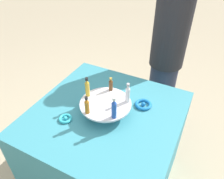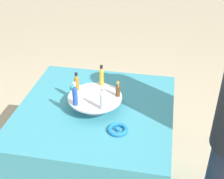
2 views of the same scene
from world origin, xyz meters
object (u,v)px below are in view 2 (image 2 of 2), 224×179
Objects in this scene: display_stand at (95,100)px; bottle_amber at (77,82)px; bottle_gold at (102,76)px; ribbon_bow_teal at (77,87)px; ribbon_bow_blue at (118,129)px; bottle_clear at (102,99)px; bottle_blue at (75,95)px; bottle_brown at (118,90)px.

display_stand is 2.76× the size of bottle_amber.
ribbon_bow_teal is (0.05, 0.18, -0.13)m from bottle_gold.
bottle_gold is 0.38m from ribbon_bow_blue.
bottle_clear is at bearing 52.96° from ribbon_bow_blue.
bottle_gold is 1.24× the size of ribbon_bow_blue.
bottle_gold is 0.23m from ribbon_bow_teal.
bottle_amber is 0.16m from bottle_blue.
ribbon_bow_blue is (-0.22, -0.04, -0.11)m from bottle_brown.
bottle_clear is (-0.16, -0.19, 0.01)m from bottle_amber.
bottle_gold is at bearing 25.95° from ribbon_bow_blue.
bottle_blue is 0.30m from ribbon_bow_blue.
bottle_amber is (0.02, 0.25, 0.01)m from bottle_brown.
bottle_clear is at bearing -166.77° from bottle_gold.
ribbon_bow_teal is (0.29, 0.08, -0.14)m from bottle_blue.
bottle_blue is 0.33m from ribbon_bow_teal.
bottle_gold is at bearing -107.19° from ribbon_bow_teal.
bottle_clear is (-0.14, 0.06, 0.02)m from bottle_brown.
ribbon_bow_blue is at bearing -138.35° from ribbon_bow_teal.
bottle_blue is 1.74× the size of ribbon_bow_teal.
bottle_amber is 1.05× the size of ribbon_bow_blue.
bottle_gold is 0.16m from bottle_amber.
bottle_clear reaches higher than bottle_gold.
bottle_blue is 0.16m from bottle_clear.
bottle_clear is at bearing -130.77° from bottle_amber.
bottle_blue reaches higher than ribbon_bow_teal.
display_stand is 0.16m from bottle_gold.
bottle_blue is 1.31× the size of ribbon_bow_blue.
bottle_brown reaches higher than display_stand.
bottle_clear reaches higher than ribbon_bow_blue.
display_stand is 2.32× the size of bottle_clear.
bottle_brown is 0.16m from bottle_gold.
bottle_brown reaches higher than ribbon_bow_blue.
bottle_blue reaches higher than bottle_clear.
bottle_clear reaches higher than display_stand.
bottle_amber is 1.39× the size of ribbon_bow_teal.
display_stand is at bearing -138.35° from ribbon_bow_teal.
bottle_brown is 0.69× the size of bottle_clear.
bottle_blue is at bearing 71.10° from ribbon_bow_blue.
ribbon_bow_teal is at bearing 72.81° from bottle_gold.
bottle_brown is (0.03, -0.13, 0.07)m from display_stand.
bottle_brown is 0.86× the size of ribbon_bow_blue.
display_stand is 3.85× the size of ribbon_bow_teal.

